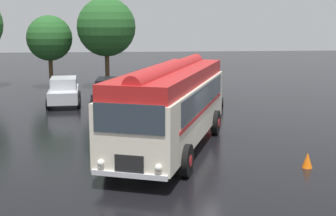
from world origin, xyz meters
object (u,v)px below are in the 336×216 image
object	(u,v)px
car_mid_left	(110,92)
traffic_cone	(307,160)
vintage_bus	(172,103)
car_far_right	(206,90)
car_near_left	(64,91)
car_mid_right	(161,91)

from	to	relation	value
car_mid_left	traffic_cone	bearing A→B (deg)	-60.55
vintage_bus	car_far_right	bearing A→B (deg)	72.50
car_mid_left	traffic_cone	xyz separation A→B (m)	(7.16, -12.68, -0.57)
car_mid_left	car_near_left	bearing A→B (deg)	165.13
car_mid_left	traffic_cone	world-z (taller)	car_mid_left
vintage_bus	car_mid_left	bearing A→B (deg)	105.23
vintage_bus	traffic_cone	xyz separation A→B (m)	(4.48, -2.83, -1.62)
car_near_left	traffic_cone	size ratio (longest dim) A/B	7.85
vintage_bus	traffic_cone	bearing A→B (deg)	-32.26
vintage_bus	traffic_cone	world-z (taller)	vintage_bus
car_near_left	car_mid_right	distance (m)	5.91
car_mid_left	vintage_bus	bearing A→B (deg)	-74.77
vintage_bus	car_far_right	distance (m)	10.55
car_far_right	traffic_cone	distance (m)	12.92
car_mid_left	car_mid_right	xyz separation A→B (m)	(3.08, 0.06, 0.00)
car_mid_right	traffic_cone	distance (m)	13.39
car_near_left	car_mid_left	xyz separation A→B (m)	(2.79, -0.74, 0.00)
car_near_left	car_mid_right	world-z (taller)	same
vintage_bus	car_mid_left	xyz separation A→B (m)	(-2.68, 9.86, -1.05)
car_far_right	car_near_left	bearing A→B (deg)	176.12
car_near_left	car_mid_left	size ratio (longest dim) A/B	1.00
car_near_left	car_mid_left	world-z (taller)	same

